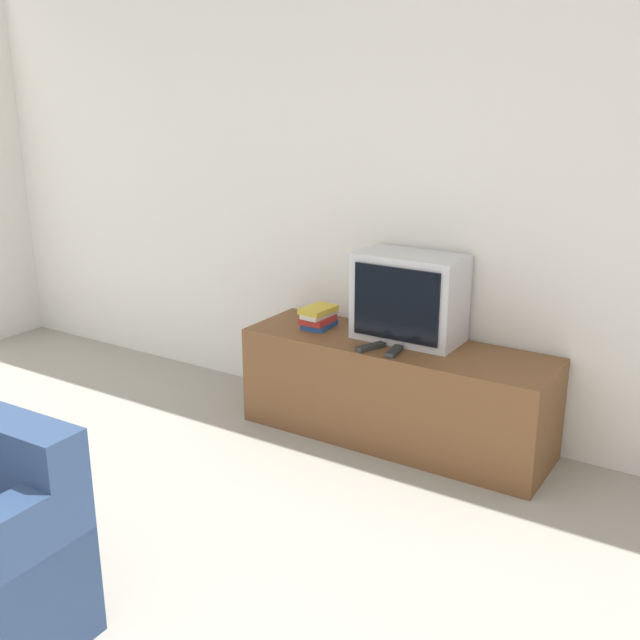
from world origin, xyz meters
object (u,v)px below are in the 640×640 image
at_px(television, 409,297).
at_px(tv_stand, 395,392).
at_px(remote_secondary, 371,347).
at_px(book_stack, 319,317).
at_px(remote_on_stand, 394,351).

bearing_deg(television, tv_stand, -102.34).
distance_m(television, remote_secondary, 0.33).
bearing_deg(tv_stand, television, 77.66).
bearing_deg(remote_secondary, television, 70.01).
distance_m(book_stack, remote_secondary, 0.44).
xyz_separation_m(tv_stand, television, (0.02, 0.09, 0.49)).
relative_size(television, book_stack, 2.41).
distance_m(tv_stand, remote_secondary, 0.32).
bearing_deg(remote_on_stand, tv_stand, 112.54).
height_order(tv_stand, book_stack, book_stack).
height_order(tv_stand, television, television).
height_order(book_stack, remote_on_stand, book_stack).
relative_size(tv_stand, remote_on_stand, 10.15).
bearing_deg(book_stack, remote_secondary, -21.46).
bearing_deg(remote_on_stand, television, 100.06).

